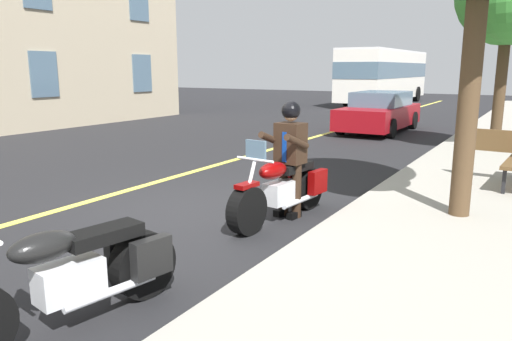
# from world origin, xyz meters

# --- Properties ---
(ground_plane) EXTENTS (80.00, 80.00, 0.00)m
(ground_plane) POSITION_xyz_m (0.00, 0.00, 0.00)
(ground_plane) COLOR black
(lane_center_stripe) EXTENTS (60.00, 0.16, 0.01)m
(lane_center_stripe) POSITION_xyz_m (0.00, -2.00, 0.01)
(lane_center_stripe) COLOR #E5DB4C
(lane_center_stripe) RESTS_ON ground_plane
(motorcycle_main) EXTENTS (2.22, 0.74, 1.26)m
(motorcycle_main) POSITION_xyz_m (-0.25, 1.25, 0.45)
(motorcycle_main) COLOR black
(motorcycle_main) RESTS_ON ground_plane
(rider_main) EXTENTS (0.66, 0.60, 1.74)m
(rider_main) POSITION_xyz_m (-0.44, 1.27, 1.04)
(rider_main) COLOR black
(rider_main) RESTS_ON ground_plane
(motorcycle_parked) EXTENTS (2.21, 0.85, 1.26)m
(motorcycle_parked) POSITION_xyz_m (3.36, 1.13, 0.45)
(motorcycle_parked) COLOR black
(motorcycle_parked) RESTS_ON ground_plane
(bus_near) EXTENTS (11.05, 2.70, 3.30)m
(bus_near) POSITION_xyz_m (-24.88, -4.56, 1.87)
(bus_near) COLOR white
(bus_near) RESTS_ON ground_plane
(car_silver) EXTENTS (4.60, 1.92, 1.40)m
(car_silver) POSITION_xyz_m (-11.17, -0.65, 0.69)
(car_silver) COLOR maroon
(car_silver) RESTS_ON ground_plane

